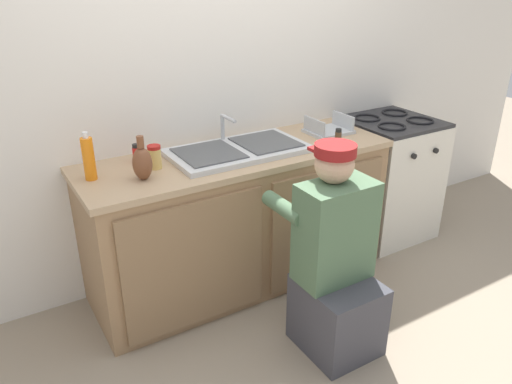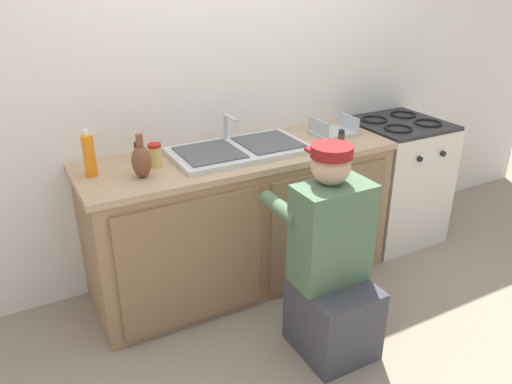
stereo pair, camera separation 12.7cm
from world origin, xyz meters
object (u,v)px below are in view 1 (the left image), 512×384
Objects in this scene: vase_decorative at (142,163)px; spice_bottle_red at (136,153)px; stove_range at (387,177)px; condiment_jar at (155,157)px; plumber_person at (335,268)px; soap_bottle_orange at (89,158)px; spice_bottle_pepper at (338,137)px; dish_rack_tray at (329,129)px; sink_double_basin at (238,150)px.

vase_decorative is 2.19× the size of spice_bottle_red.
condiment_jar reaches higher than stove_range.
plumber_person is 1.11m from condiment_jar.
soap_bottle_orange reaches higher than spice_bottle_pepper.
condiment_jar is at bearing -68.23° from spice_bottle_red.
vase_decorative is 0.27m from soap_bottle_orange.
stove_range is 3.18× the size of dish_rack_tray.
soap_bottle_orange reaches higher than sink_double_basin.
dish_rack_tray is at bearing 5.57° from vase_decorative.
sink_double_basin is at bearing -177.63° from dish_rack_tray.
dish_rack_tray is at bearing -5.86° from spice_bottle_red.
sink_double_basin is 0.84m from soap_bottle_orange.
condiment_jar is at bearing 168.72° from spice_bottle_pepper.
plumber_person is at bearing -128.52° from spice_bottle_pepper.
plumber_person is (0.12, -0.78, -0.42)m from sink_double_basin.
dish_rack_tray reaches higher than spice_bottle_red.
sink_double_basin reaches higher than condiment_jar.
spice_bottle_red is at bearing 22.47° from soap_bottle_orange.
plumber_person reaches higher than stove_range.
dish_rack_tray reaches higher than stove_range.
plumber_person is at bearing -125.38° from dish_rack_tray.
condiment_jar reaches higher than spice_bottle_red.
sink_double_basin is 0.89m from plumber_person.
dish_rack_tray is 1.25m from spice_bottle_red.
sink_double_basin is 0.62m from vase_decorative.
spice_bottle_red is at bearing 174.14° from dish_rack_tray.
vase_decorative is at bearing 175.20° from spice_bottle_pepper.
soap_bottle_orange is 2.38× the size of spice_bottle_pepper.
sink_double_basin is at bearing -2.03° from condiment_jar.
dish_rack_tray is 2.67× the size of spice_bottle_red.
plumber_person reaches higher than vase_decorative.
dish_rack_tray is 1.19m from condiment_jar.
vase_decorative is 0.92× the size of soap_bottle_orange.
sink_double_basin is 0.50m from condiment_jar.
condiment_jar is at bearing 177.97° from sink_double_basin.
spice_bottle_pepper is (0.46, 0.58, 0.46)m from plumber_person.
soap_bottle_orange is (-0.23, 0.14, 0.02)m from vase_decorative.
plumber_person is at bearing -42.97° from vase_decorative.
condiment_jar is (0.33, -0.02, -0.05)m from soap_bottle_orange.
stove_range is 1.92m from vase_decorative.
plumber_person is at bearing -54.05° from spice_bottle_red.
plumber_person is 1.36m from soap_bottle_orange.
condiment_jar is 1.10m from spice_bottle_pepper.
sink_double_basin reaches higher than spice_bottle_pepper.
plumber_person is at bearing -81.08° from sink_double_basin.
vase_decorative is at bearing -177.03° from stove_range.
sink_double_basin is 1.32m from stove_range.
spice_bottle_red is 0.42× the size of soap_bottle_orange.
plumber_person is at bearing -145.44° from stove_range.
vase_decorative is (-1.85, -0.10, 0.51)m from stove_range.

